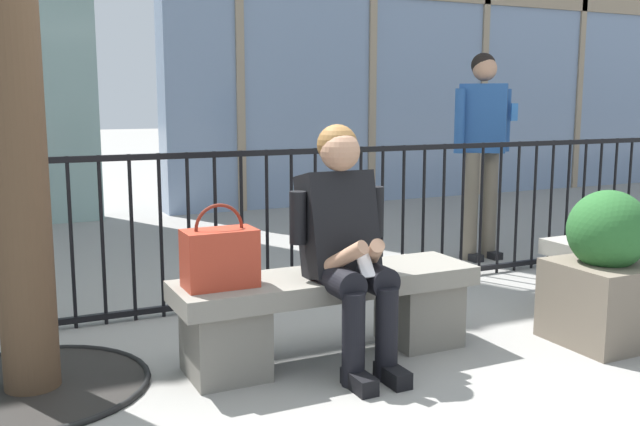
# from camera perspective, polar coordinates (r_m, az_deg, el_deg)

# --- Properties ---
(ground_plane) EXTENTS (60.00, 60.00, 0.00)m
(ground_plane) POSITION_cam_1_polar(r_m,az_deg,el_deg) (3.79, 0.67, -11.50)
(ground_plane) COLOR gray
(stone_bench) EXTENTS (1.60, 0.44, 0.45)m
(stone_bench) POSITION_cam_1_polar(r_m,az_deg,el_deg) (3.70, 0.68, -7.56)
(stone_bench) COLOR gray
(stone_bench) RESTS_ON ground
(seated_person_with_phone) EXTENTS (0.52, 0.66, 1.21)m
(seated_person_with_phone) POSITION_cam_1_polar(r_m,az_deg,el_deg) (3.51, 2.10, -2.10)
(seated_person_with_phone) COLOR black
(seated_person_with_phone) RESTS_ON ground
(handbag_on_bench) EXTENTS (0.34, 0.19, 0.40)m
(handbag_on_bench) POSITION_cam_1_polar(r_m,az_deg,el_deg) (3.40, -8.05, -3.51)
(handbag_on_bench) COLOR #B23823
(handbag_on_bench) RESTS_ON stone_bench
(bystander_at_railing) EXTENTS (0.55, 0.42, 1.71)m
(bystander_at_railing) POSITION_cam_1_polar(r_m,az_deg,el_deg) (6.06, 12.89, 5.74)
(bystander_at_railing) COLOR #6B6051
(bystander_at_railing) RESTS_ON ground
(plaza_railing) EXTENTS (8.18, 0.04, 1.01)m
(plaza_railing) POSITION_cam_1_polar(r_m,az_deg,el_deg) (4.61, -5.27, -1.16)
(plaza_railing) COLOR black
(plaza_railing) RESTS_ON ground
(planter) EXTENTS (0.51, 0.51, 0.85)m
(planter) POSITION_cam_1_polar(r_m,az_deg,el_deg) (4.21, 21.94, -4.48)
(planter) COLOR #726656
(planter) RESTS_ON ground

